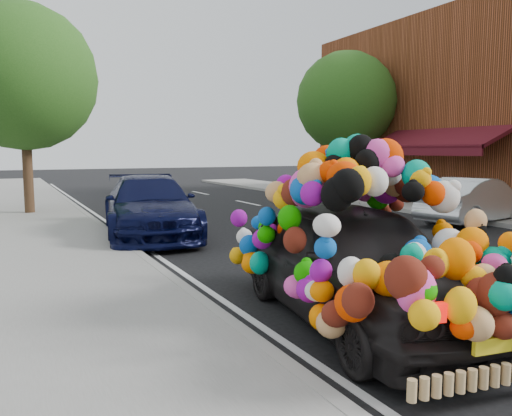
{
  "coord_description": "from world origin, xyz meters",
  "views": [
    {
      "loc": [
        -4.43,
        -6.56,
        1.92
      ],
      "look_at": [
        -0.6,
        1.02,
        0.95
      ],
      "focal_mm": 35.0,
      "sensor_mm": 36.0,
      "label": 1
    }
  ],
  "objects": [
    {
      "name": "silver_hatchback",
      "position": [
        6.67,
        2.55,
        0.61
      ],
      "size": [
        3.91,
        2.01,
        1.23
      ],
      "primitive_type": "imported",
      "rotation": [
        0.0,
        0.0,
        1.77
      ],
      "color": "silver",
      "rests_on": "ground"
    },
    {
      "name": "tree_far_b",
      "position": [
        8.0,
        10.0,
        3.89
      ],
      "size": [
        4.0,
        4.0,
        5.9
      ],
      "color": "#332114",
      "rests_on": "ground"
    },
    {
      "name": "plush_art_car",
      "position": [
        -0.96,
        -2.17,
        1.02
      ],
      "size": [
        2.56,
        4.44,
        2.01
      ],
      "rotation": [
        0.0,
        0.0,
        -0.15
      ],
      "color": "black",
      "rests_on": "ground"
    },
    {
      "name": "sidewalk",
      "position": [
        -4.3,
        0.0,
        0.06
      ],
      "size": [
        4.0,
        60.0,
        0.12
      ],
      "primitive_type": "cube",
      "color": "gray",
      "rests_on": "ground"
    },
    {
      "name": "ground",
      "position": [
        0.0,
        0.0,
        0.0
      ],
      "size": [
        100.0,
        100.0,
        0.0
      ],
      "primitive_type": "plane",
      "color": "black",
      "rests_on": "ground"
    },
    {
      "name": "footpath_far",
      "position": [
        8.2,
        3.0,
        0.06
      ],
      "size": [
        3.0,
        40.0,
        0.12
      ],
      "primitive_type": "cube",
      "color": "gray",
      "rests_on": "ground"
    },
    {
      "name": "navy_sedan",
      "position": [
        -1.54,
        4.5,
        0.68
      ],
      "size": [
        2.63,
        4.94,
        1.36
      ],
      "primitive_type": "imported",
      "rotation": [
        0.0,
        0.0,
        -0.16
      ],
      "color": "black",
      "rests_on": "ground"
    },
    {
      "name": "kerb",
      "position": [
        -2.35,
        0.0,
        0.07
      ],
      "size": [
        0.15,
        60.0,
        0.13
      ],
      "primitive_type": "cube",
      "color": "gray",
      "rests_on": "ground"
    },
    {
      "name": "lane_markings",
      "position": [
        3.6,
        0.0,
        0.01
      ],
      "size": [
        6.0,
        50.0,
        0.01
      ],
      "primitive_type": null,
      "color": "silver",
      "rests_on": "ground"
    },
    {
      "name": "tree_near_sidewalk",
      "position": [
        -3.8,
        9.5,
        4.02
      ],
      "size": [
        4.2,
        4.2,
        6.13
      ],
      "color": "#332114",
      "rests_on": "ground"
    }
  ]
}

